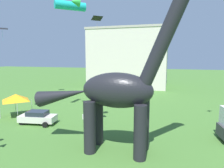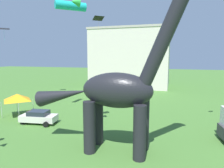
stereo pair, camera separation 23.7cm
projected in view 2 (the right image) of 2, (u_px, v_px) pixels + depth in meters
The scene contains 8 objects.
dinosaur_sculpture at pixel (116, 90), 16.36m from camera, with size 13.67×2.90×14.29m.
parked_sedan_left at pixel (39, 117), 23.79m from camera, with size 4.41×2.37×1.55m.
person_near_flyer at pixel (85, 118), 22.92m from camera, with size 0.59×0.26×1.56m.
festival_canopy_tent at pixel (17, 97), 26.55m from camera, with size 3.15×3.15×3.00m.
kite_near_high at pixel (72, 5), 18.74m from camera, with size 2.98×3.02×0.85m.
kite_far_right at pixel (4, 29), 25.86m from camera, with size 1.65×1.63×1.70m.
kite_drifting at pixel (98, 18), 31.46m from camera, with size 1.96×1.94×2.15m.
background_building_block at pixel (131, 58), 53.61m from camera, with size 19.98×12.93×14.99m.
Camera 2 is at (4.01, -9.57, 7.90)m, focal length 32.34 mm.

